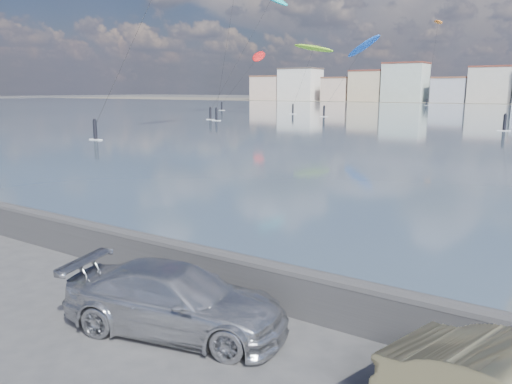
{
  "coord_description": "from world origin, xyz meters",
  "views": [
    {
      "loc": [
        7.52,
        -5.87,
        4.64
      ],
      "look_at": [
        1.0,
        4.0,
        2.2
      ],
      "focal_mm": 35.0,
      "sensor_mm": 36.0,
      "label": 1
    }
  ],
  "objects": [
    {
      "name": "ground",
      "position": [
        0.0,
        0.0,
        0.0
      ],
      "size": [
        700.0,
        700.0,
        0.0
      ],
      "primitive_type": "plane",
      "color": "#333335",
      "rests_on": "ground"
    },
    {
      "name": "seawall",
      "position": [
        0.0,
        2.7,
        0.58
      ],
      "size": [
        400.0,
        0.36,
        1.08
      ],
      "color": "#28282B",
      "rests_on": "ground"
    },
    {
      "name": "car_silver",
      "position": [
        1.24,
        0.81,
        0.65
      ],
      "size": [
        4.75,
        2.84,
        1.29
      ],
      "primitive_type": "imported",
      "rotation": [
        0.0,
        0.0,
        1.82
      ],
      "color": "#B9BBC1",
      "rests_on": "ground"
    },
    {
      "name": "kitesurfer_9",
      "position": [
        -60.72,
        98.57,
        12.4
      ],
      "size": [
        6.4,
        18.79,
        14.57
      ],
      "color": "red",
      "rests_on": "ground"
    },
    {
      "name": "kitesurfer_10",
      "position": [
        -39.73,
        70.34,
        19.56
      ],
      "size": [
        7.87,
        17.05,
        22.03
      ],
      "color": "#19BFBF",
      "rests_on": "ground"
    },
    {
      "name": "kitesurfer_14",
      "position": [
        -29.69,
        87.46,
        12.48
      ],
      "size": [
        7.7,
        16.57,
        15.07
      ],
      "color": "blue",
      "rests_on": "ground"
    },
    {
      "name": "kitesurfer_16",
      "position": [
        -32.72,
        153.32,
        23.85
      ],
      "size": [
        5.23,
        11.83,
        25.41
      ],
      "color": "orange",
      "rests_on": "ground"
    },
    {
      "name": "kitesurfer_17",
      "position": [
        -41.73,
        90.41,
        12.92
      ],
      "size": [
        9.4,
        13.56,
        14.59
      ],
      "color": "#8CD826",
      "rests_on": "ground"
    }
  ]
}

